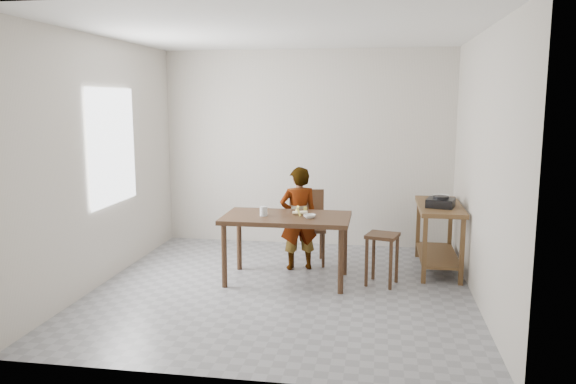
% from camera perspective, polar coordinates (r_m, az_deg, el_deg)
% --- Properties ---
extents(floor, '(4.00, 4.00, 0.04)m').
position_cam_1_polar(floor, '(6.15, -0.61, -10.03)').
color(floor, gray).
rests_on(floor, ground).
extents(ceiling, '(4.00, 4.00, 0.04)m').
position_cam_1_polar(ceiling, '(5.84, -0.66, 16.23)').
color(ceiling, white).
rests_on(ceiling, wall_back).
extents(wall_back, '(4.00, 0.04, 2.70)m').
position_cam_1_polar(wall_back, '(7.83, 1.91, 4.43)').
color(wall_back, beige).
rests_on(wall_back, ground).
extents(wall_front, '(4.00, 0.04, 2.70)m').
position_cam_1_polar(wall_front, '(3.88, -5.74, -0.63)').
color(wall_front, beige).
rests_on(wall_front, ground).
extents(wall_left, '(0.04, 4.00, 2.70)m').
position_cam_1_polar(wall_left, '(6.49, -18.50, 2.95)').
color(wall_left, beige).
rests_on(wall_left, ground).
extents(wall_right, '(0.04, 4.00, 2.70)m').
position_cam_1_polar(wall_right, '(5.84, 19.30, 2.24)').
color(wall_right, beige).
rests_on(wall_right, ground).
extents(window_pane, '(0.02, 1.10, 1.30)m').
position_cam_1_polar(window_pane, '(6.64, -17.38, 4.43)').
color(window_pane, white).
rests_on(window_pane, wall_left).
extents(dining_table, '(1.40, 0.80, 0.75)m').
position_cam_1_polar(dining_table, '(6.31, -0.15, -5.75)').
color(dining_table, '#3E2717').
rests_on(dining_table, floor).
extents(prep_counter, '(0.50, 1.20, 0.80)m').
position_cam_1_polar(prep_counter, '(6.94, 15.02, -4.47)').
color(prep_counter, brown).
rests_on(prep_counter, floor).
extents(child, '(0.53, 0.43, 1.24)m').
position_cam_1_polar(child, '(6.70, 1.08, -2.69)').
color(child, white).
rests_on(child, floor).
extents(dining_chair, '(0.51, 0.51, 0.90)m').
position_cam_1_polar(dining_chair, '(6.98, 1.97, -3.65)').
color(dining_chair, '#3E2717').
rests_on(dining_chair, floor).
extents(stool, '(0.40, 0.40, 0.57)m').
position_cam_1_polar(stool, '(6.30, 9.51, -6.75)').
color(stool, '#3E2717').
rests_on(stool, floor).
extents(glass_tumbler, '(0.10, 0.10, 0.11)m').
position_cam_1_polar(glass_tumbler, '(6.21, -2.49, -1.95)').
color(glass_tumbler, silver).
rests_on(glass_tumbler, dining_table).
extents(small_bowl, '(0.15, 0.15, 0.04)m').
position_cam_1_polar(small_bowl, '(6.09, 2.20, -2.48)').
color(small_bowl, silver).
rests_on(small_bowl, dining_table).
extents(banana, '(0.21, 0.16, 0.07)m').
position_cam_1_polar(banana, '(6.25, 1.25, -2.05)').
color(banana, yellow).
rests_on(banana, dining_table).
extents(serving_bowl, '(0.26, 0.26, 0.05)m').
position_cam_1_polar(serving_bowl, '(7.24, 15.25, -0.48)').
color(serving_bowl, silver).
rests_on(serving_bowl, prep_counter).
extents(gas_burner, '(0.36, 0.36, 0.10)m').
position_cam_1_polar(gas_burner, '(6.69, 15.24, -1.06)').
color(gas_burner, black).
rests_on(gas_burner, prep_counter).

